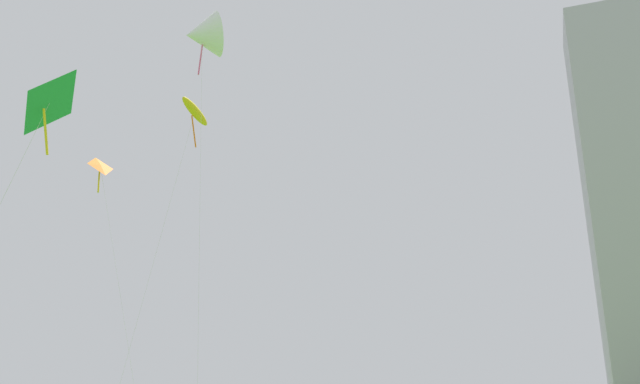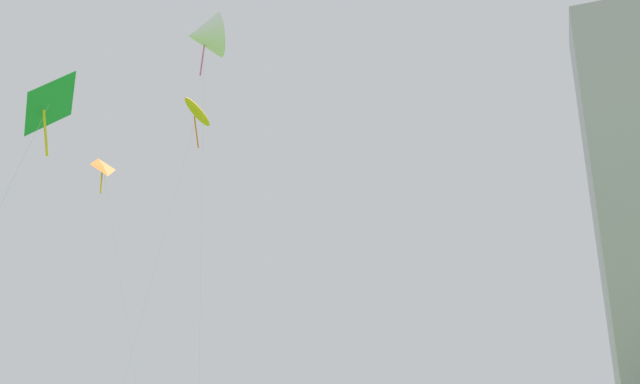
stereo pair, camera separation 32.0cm
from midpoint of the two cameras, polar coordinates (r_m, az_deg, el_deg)
kite_flying_0 at (r=28.86m, az=-22.44°, el=6.98°), size 5.01×2.19×14.25m
kite_flying_1 at (r=49.56m, az=-10.53°, el=6.86°), size 6.66×3.81×23.03m
kite_flying_2 at (r=43.79m, az=-18.29°, el=1.93°), size 6.31×1.87×16.83m
kite_flying_3 at (r=46.43m, az=-9.95°, el=13.39°), size 5.46×5.69×27.49m
distant_highrise_0 at (r=163.77m, az=25.90°, el=-0.40°), size 17.45×19.23×92.51m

